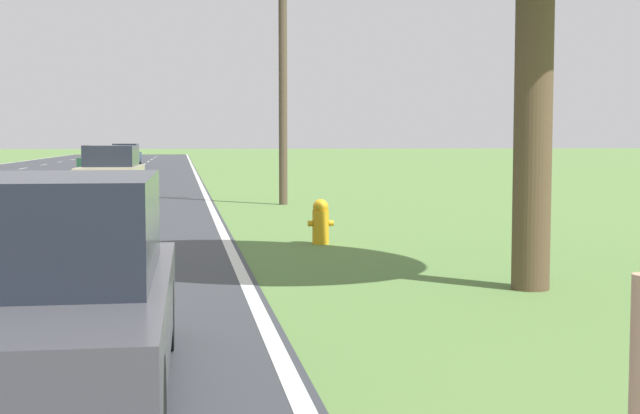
{
  "coord_description": "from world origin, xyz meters",
  "views": [
    {
      "loc": [
        6.45,
        1.25,
        1.82
      ],
      "look_at": [
        8.36,
        13.47,
        0.9
      ],
      "focal_mm": 50.0,
      "sensor_mm": 36.0,
      "label": 1
    }
  ],
  "objects_px": {
    "car_champagne_sedan_approaching": "(111,172)",
    "car_dark_blue_sedan_mid_far": "(126,155)",
    "car_dark_green_sedan_mid_near": "(100,160)",
    "fire_hydrant": "(321,221)",
    "car_dark_grey_sedan_nearest": "(37,287)"
  },
  "relations": [
    {
      "from": "car_champagne_sedan_approaching",
      "to": "fire_hydrant",
      "type": "bearing_deg",
      "value": 21.8
    },
    {
      "from": "car_dark_blue_sedan_mid_far",
      "to": "car_dark_green_sedan_mid_near",
      "type": "bearing_deg",
      "value": 1.2
    },
    {
      "from": "fire_hydrant",
      "to": "car_dark_blue_sedan_mid_far",
      "type": "relative_size",
      "value": 0.19
    },
    {
      "from": "car_dark_grey_sedan_nearest",
      "to": "car_dark_green_sedan_mid_near",
      "type": "height_order",
      "value": "car_dark_green_sedan_mid_near"
    },
    {
      "from": "fire_hydrant",
      "to": "car_champagne_sedan_approaching",
      "type": "distance_m",
      "value": 13.97
    },
    {
      "from": "car_champagne_sedan_approaching",
      "to": "car_dark_blue_sedan_mid_far",
      "type": "relative_size",
      "value": 1.03
    },
    {
      "from": "fire_hydrant",
      "to": "car_champagne_sedan_approaching",
      "type": "height_order",
      "value": "car_champagne_sedan_approaching"
    },
    {
      "from": "car_dark_grey_sedan_nearest",
      "to": "car_dark_green_sedan_mid_near",
      "type": "distance_m",
      "value": 42.51
    },
    {
      "from": "car_dark_blue_sedan_mid_far",
      "to": "car_champagne_sedan_approaching",
      "type": "bearing_deg",
      "value": 5.1
    },
    {
      "from": "fire_hydrant",
      "to": "car_dark_grey_sedan_nearest",
      "type": "height_order",
      "value": "car_dark_grey_sedan_nearest"
    },
    {
      "from": "car_champagne_sedan_approaching",
      "to": "car_dark_green_sedan_mid_near",
      "type": "height_order",
      "value": "car_champagne_sedan_approaching"
    },
    {
      "from": "car_dark_grey_sedan_nearest",
      "to": "car_champagne_sedan_approaching",
      "type": "bearing_deg",
      "value": -176.46
    },
    {
      "from": "car_dark_green_sedan_mid_near",
      "to": "fire_hydrant",
      "type": "bearing_deg",
      "value": 13.32
    },
    {
      "from": "fire_hydrant",
      "to": "car_dark_blue_sedan_mid_far",
      "type": "bearing_deg",
      "value": 97.18
    },
    {
      "from": "car_dark_grey_sedan_nearest",
      "to": "car_dark_blue_sedan_mid_far",
      "type": "xyz_separation_m",
      "value": [
        -2.89,
        59.17,
        0.02
      ]
    }
  ]
}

